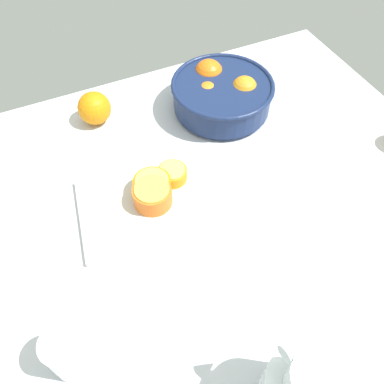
{
  "coord_description": "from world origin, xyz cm",
  "views": [
    {
      "loc": [
        -21.43,
        -47.38,
        73.98
      ],
      "look_at": [
        0.22,
        -0.31,
        6.02
      ],
      "focal_mm": 37.34,
      "sensor_mm": 36.0,
      "label": 1
    }
  ],
  "objects_px": {
    "cutting_board": "(156,204)",
    "orange_half_0": "(172,174)",
    "orange_half_2": "(152,195)",
    "loose_orange_2": "(94,108)",
    "second_glass": "(68,354)",
    "fruit_bowl": "(222,94)",
    "orange_half_1": "(152,187)"
  },
  "relations": [
    {
      "from": "cutting_board",
      "to": "orange_half_0",
      "type": "xyz_separation_m",
      "value": [
        0.06,
        0.05,
        0.02
      ]
    },
    {
      "from": "orange_half_2",
      "to": "loose_orange_2",
      "type": "bearing_deg",
      "value": 96.32
    },
    {
      "from": "second_glass",
      "to": "cutting_board",
      "type": "distance_m",
      "value": 0.36
    },
    {
      "from": "second_glass",
      "to": "cutting_board",
      "type": "xyz_separation_m",
      "value": [
        0.25,
        0.25,
        -0.04
      ]
    },
    {
      "from": "orange_half_2",
      "to": "fruit_bowl",
      "type": "bearing_deg",
      "value": 38.24
    },
    {
      "from": "orange_half_2",
      "to": "cutting_board",
      "type": "bearing_deg",
      "value": -50.18
    },
    {
      "from": "orange_half_1",
      "to": "loose_orange_2",
      "type": "height_order",
      "value": "loose_orange_2"
    },
    {
      "from": "orange_half_2",
      "to": "orange_half_1",
      "type": "bearing_deg",
      "value": 69.1
    },
    {
      "from": "orange_half_0",
      "to": "orange_half_1",
      "type": "distance_m",
      "value": 0.06
    },
    {
      "from": "orange_half_0",
      "to": "loose_orange_2",
      "type": "relative_size",
      "value": 0.78
    },
    {
      "from": "orange_half_1",
      "to": "second_glass",
      "type": "bearing_deg",
      "value": -132.64
    },
    {
      "from": "orange_half_1",
      "to": "loose_orange_2",
      "type": "distance_m",
      "value": 0.3
    },
    {
      "from": "orange_half_0",
      "to": "orange_half_2",
      "type": "xyz_separation_m",
      "value": [
        -0.07,
        -0.04,
        0.01
      ]
    },
    {
      "from": "cutting_board",
      "to": "orange_half_1",
      "type": "bearing_deg",
      "value": 78.6
    },
    {
      "from": "fruit_bowl",
      "to": "second_glass",
      "type": "bearing_deg",
      "value": -137.99
    },
    {
      "from": "orange_half_2",
      "to": "loose_orange_2",
      "type": "height_order",
      "value": "loose_orange_2"
    },
    {
      "from": "cutting_board",
      "to": "orange_half_2",
      "type": "height_order",
      "value": "orange_half_2"
    },
    {
      "from": "fruit_bowl",
      "to": "cutting_board",
      "type": "xyz_separation_m",
      "value": [
        -0.29,
        -0.23,
        -0.04
      ]
    },
    {
      "from": "second_glass",
      "to": "orange_half_2",
      "type": "height_order",
      "value": "second_glass"
    },
    {
      "from": "orange_half_0",
      "to": "loose_orange_2",
      "type": "height_order",
      "value": "loose_orange_2"
    },
    {
      "from": "cutting_board",
      "to": "orange_half_1",
      "type": "xyz_separation_m",
      "value": [
        0.01,
        0.03,
        0.03
      ]
    },
    {
      "from": "cutting_board",
      "to": "second_glass",
      "type": "bearing_deg",
      "value": -134.98
    },
    {
      "from": "cutting_board",
      "to": "orange_half_1",
      "type": "height_order",
      "value": "orange_half_1"
    },
    {
      "from": "orange_half_0",
      "to": "orange_half_1",
      "type": "height_order",
      "value": "orange_half_1"
    },
    {
      "from": "second_glass",
      "to": "orange_half_0",
      "type": "xyz_separation_m",
      "value": [
        0.32,
        0.3,
        -0.02
      ]
    },
    {
      "from": "fruit_bowl",
      "to": "orange_half_1",
      "type": "distance_m",
      "value": 0.35
    },
    {
      "from": "cutting_board",
      "to": "orange_half_1",
      "type": "relative_size",
      "value": 3.99
    },
    {
      "from": "second_glass",
      "to": "orange_half_2",
      "type": "xyz_separation_m",
      "value": [
        0.25,
        0.26,
        -0.01
      ]
    },
    {
      "from": "cutting_board",
      "to": "fruit_bowl",
      "type": "bearing_deg",
      "value": 39.07
    },
    {
      "from": "loose_orange_2",
      "to": "cutting_board",
      "type": "bearing_deg",
      "value": -83.17
    },
    {
      "from": "fruit_bowl",
      "to": "loose_orange_2",
      "type": "distance_m",
      "value": 0.34
    },
    {
      "from": "cutting_board",
      "to": "loose_orange_2",
      "type": "height_order",
      "value": "loose_orange_2"
    }
  ]
}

